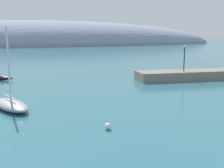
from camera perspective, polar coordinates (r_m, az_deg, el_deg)
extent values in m
cube|color=gray|center=(51.52, 18.87, 1.87)|extent=(26.04, 8.60, 1.44)
ellipsoid|color=gray|center=(191.04, -11.89, 7.52)|extent=(245.05, 63.30, 31.15)
ellipsoid|color=gray|center=(30.63, -19.29, -3.94)|extent=(4.14, 6.79, 0.87)
cylinder|color=silver|center=(29.95, -19.74, 3.62)|extent=(0.19, 0.19, 7.24)
cube|color=silver|center=(30.72, -19.56, -2.41)|extent=(0.94, 2.77, 0.10)
sphere|color=silver|center=(23.04, -0.82, -8.34)|extent=(0.53, 0.53, 0.53)
cylinder|color=black|center=(47.93, 14.06, 4.74)|extent=(0.16, 0.16, 3.88)
sphere|color=#EAEACC|center=(47.80, 14.17, 7.28)|extent=(0.36, 0.36, 0.36)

